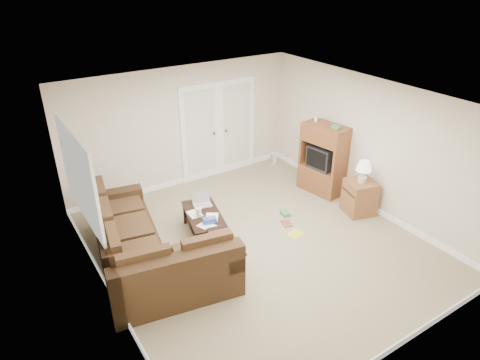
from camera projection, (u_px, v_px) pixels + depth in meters
floor at (258, 244)px, 7.27m from camera, size 5.50×5.50×0.00m
ceiling at (261, 101)px, 6.13m from camera, size 5.00×5.50×0.02m
wall_left at (100, 226)px, 5.49m from camera, size 0.02×5.50×2.50m
wall_right at (370, 145)px, 7.90m from camera, size 0.02×5.50×2.50m
wall_back at (182, 127)px, 8.75m from camera, size 5.00×0.02×2.50m
wall_front at (405, 275)px, 4.64m from camera, size 5.00×0.02×2.50m
baseboards at (258, 242)px, 7.25m from camera, size 5.00×5.50×0.10m
french_doors at (219, 130)px, 9.23m from camera, size 1.80×0.05×2.13m
window_left at (79, 176)px, 6.12m from camera, size 0.05×1.92×1.42m
sectional_sofa at (146, 252)px, 6.51m from camera, size 2.00×3.08×0.87m
coffee_table at (204, 223)px, 7.39m from camera, size 0.79×1.19×0.75m
tv_armoire at (323, 159)px, 8.64m from camera, size 0.63×0.97×1.55m
side_cabinet at (360, 195)px, 8.01m from camera, size 0.62×0.62×1.07m
space_heater at (274, 158)px, 10.08m from camera, size 0.12×0.11×0.28m
floor_magazine at (296, 234)px, 7.53m from camera, size 0.32×0.28×0.01m
floor_greenbox at (285, 213)px, 8.08m from camera, size 0.17×0.21×0.07m
floor_book at (282, 224)px, 7.80m from camera, size 0.23×0.27×0.02m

